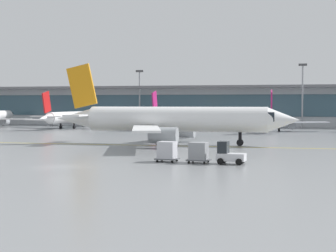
{
  "coord_description": "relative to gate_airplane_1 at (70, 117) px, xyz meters",
  "views": [
    {
      "loc": [
        20.76,
        -44.46,
        5.73
      ],
      "look_at": [
        5.6,
        16.14,
        3.0
      ],
      "focal_mm": 58.79,
      "sensor_mm": 36.0,
      "label": 1
    }
  ],
  "objects": [
    {
      "name": "gate_airplane_3",
      "position": [
        43.07,
        -0.76,
        0.0
      ],
      "size": [
        22.32,
        24.07,
        7.97
      ],
      "rotation": [
        0.0,
        0.0,
        1.65
      ],
      "color": "silver",
      "rests_on": "ground_plane"
    },
    {
      "name": "apron_light_mast_2",
      "position": [
        49.08,
        12.62,
        5.34
      ],
      "size": [
        1.8,
        0.36,
        14.09
      ],
      "color": "gray",
      "rests_on": "ground_plane"
    },
    {
      "name": "apron_light_mast_1",
      "position": [
        11.27,
        15.07,
        4.97
      ],
      "size": [
        1.8,
        0.36,
        13.35
      ],
      "color": "gray",
      "rests_on": "ground_plane"
    },
    {
      "name": "gate_airplane_2",
      "position": [
        21.21,
        3.43,
        0.0
      ],
      "size": [
        22.37,
        24.04,
        7.97
      ],
      "rotation": [
        0.0,
        0.0,
        1.53
      ],
      "color": "white",
      "rests_on": "ground_plane"
    },
    {
      "name": "terminal_concourse",
      "position": [
        28.96,
        21.24,
        2.53
      ],
      "size": [
        171.13,
        11.0,
        9.6
      ],
      "color": "#B2B7BC",
      "rests_on": "ground_plane"
    },
    {
      "name": "cargo_dolly_trailing",
      "position": [
        36.89,
        -59.76,
        -1.34
      ],
      "size": [
        2.22,
        1.76,
        1.94
      ],
      "rotation": [
        0.0,
        0.0,
        -0.08
      ],
      "color": "#595B60",
      "rests_on": "ground_plane"
    },
    {
      "name": "cargo_dolly_lead",
      "position": [
        40.01,
        -60.01,
        -1.34
      ],
      "size": [
        2.22,
        1.76,
        1.94
      ],
      "rotation": [
        0.0,
        0.0,
        -0.08
      ],
      "color": "#595B60",
      "rests_on": "ground_plane"
    },
    {
      "name": "baggage_tug",
      "position": [
        42.91,
        -60.25,
        -1.5
      ],
      "size": [
        2.7,
        1.8,
        2.1
      ],
      "rotation": [
        0.0,
        0.0,
        -0.08
      ],
      "color": "silver",
      "rests_on": "ground_plane"
    },
    {
      "name": "taxiway_centreline_stripe",
      "position": [
        33.07,
        -41.01,
        -2.39
      ],
      "size": [
        109.99,
        1.86,
        0.01
      ],
      "primitive_type": "cube",
      "rotation": [
        0.0,
        0.0,
        0.01
      ],
      "color": "yellow",
      "rests_on": "ground_plane"
    },
    {
      "name": "ground_plane",
      "position": [
        28.96,
        -66.19,
        -2.39
      ],
      "size": [
        400.0,
        400.0,
        0.0
      ],
      "primitive_type": "plane",
      "color": "gray"
    },
    {
      "name": "gate_airplane_1",
      "position": [
        0.0,
        0.0,
        0.0
      ],
      "size": [
        22.31,
        24.07,
        7.97
      ],
      "rotation": [
        0.0,
        0.0,
        1.49
      ],
      "color": "white",
      "rests_on": "ground_plane"
    },
    {
      "name": "taxiing_regional_jet",
      "position": [
        32.64,
        -39.01,
        0.94
      ],
      "size": [
        33.41,
        31.15,
        11.09
      ],
      "rotation": [
        0.0,
        0.0,
        0.01
      ],
      "color": "white",
      "rests_on": "ground_plane"
    }
  ]
}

